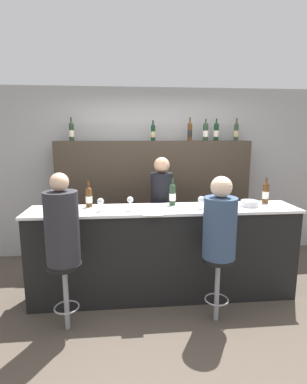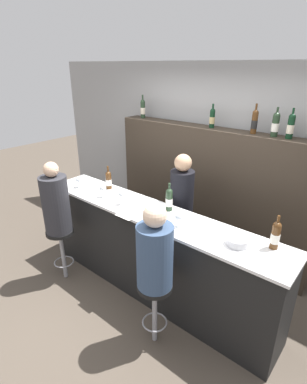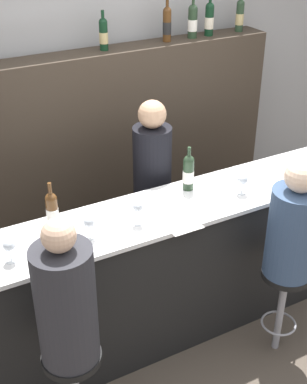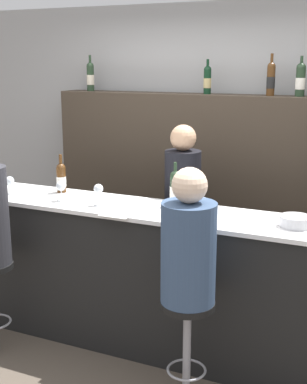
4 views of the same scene
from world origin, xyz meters
name	(u,v)px [view 1 (image 1 of 4)]	position (x,y,z in m)	size (l,w,h in m)	color
ground_plane	(166,307)	(0.00, 0.00, 0.00)	(16.00, 16.00, 0.00)	#4C4238
wall_back	(153,173)	(0.00, 1.67, 1.30)	(6.40, 0.05, 2.60)	#9E9E9E
bar_counter	(164,253)	(0.00, 0.25, 0.54)	(3.07, 0.55, 1.08)	black
back_bar_cabinet	(154,200)	(0.00, 1.45, 0.90)	(2.88, 0.28, 1.81)	#382D23
wine_bottle_counter_0	(89,197)	(-0.85, 0.40, 1.19)	(0.08, 0.08, 0.30)	#4C2D14
wine_bottle_counter_1	(172,194)	(0.12, 0.40, 1.21)	(0.08, 0.08, 0.32)	#233823
wine_bottle_counter_2	(266,192)	(1.26, 0.40, 1.21)	(0.08, 0.08, 0.32)	#4C2D14
wine_bottle_backbar_0	(72,131)	(-1.19, 1.45, 1.94)	(0.07, 0.07, 0.33)	#233823
wine_bottle_backbar_1	(153,132)	(-0.01, 1.45, 1.93)	(0.07, 0.07, 0.30)	black
wine_bottle_backbar_2	(190,131)	(0.54, 1.45, 1.95)	(0.07, 0.07, 0.34)	#4C2D14
wine_bottle_backbar_3	(206,132)	(0.78, 1.45, 1.94)	(0.08, 0.08, 0.32)	#233823
wine_bottle_backbar_4	(216,131)	(0.94, 1.45, 1.94)	(0.07, 0.07, 0.33)	black
wine_bottle_backbar_5	(236,132)	(1.25, 1.45, 1.94)	(0.07, 0.07, 0.33)	#233823
wine_glass_0	(55,203)	(-1.18, 0.17, 1.18)	(0.07, 0.07, 0.14)	silver
wine_glass_1	(101,202)	(-0.71, 0.17, 1.18)	(0.07, 0.07, 0.15)	silver
wine_glass_2	(130,200)	(-0.39, 0.17, 1.19)	(0.07, 0.07, 0.16)	silver
wine_glass_3	(201,200)	(0.41, 0.17, 1.18)	(0.08, 0.08, 0.15)	silver
metal_bowl	(250,203)	(1.00, 0.24, 1.11)	(0.20, 0.20, 0.07)	#B7B7BC
tasting_menu	(152,212)	(-0.15, 0.09, 1.08)	(0.21, 0.30, 0.00)	white
bar_stool_left	(65,279)	(-1.03, -0.28, 0.53)	(0.33, 0.33, 0.69)	gray
guest_seated_left	(62,225)	(-1.03, -0.28, 1.07)	(0.32, 0.32, 0.87)	#28282D
bar_stool_right	(218,272)	(0.48, -0.28, 0.53)	(0.33, 0.33, 0.69)	gray
guest_seated_right	(220,223)	(0.48, -0.28, 1.04)	(0.33, 0.33, 0.82)	#334766
bartender	(161,222)	(0.03, 0.76, 0.76)	(0.28, 0.28, 1.62)	black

